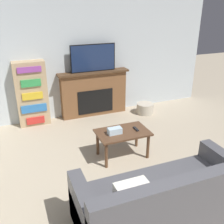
# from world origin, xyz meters

# --- Properties ---
(wall_back) EXTENTS (6.08, 0.06, 2.70)m
(wall_back) POSITION_xyz_m (0.00, 4.21, 1.35)
(wall_back) COLOR silver
(wall_back) RESTS_ON ground_plane
(fireplace) EXTENTS (1.56, 0.28, 1.00)m
(fireplace) POSITION_xyz_m (0.25, 4.07, 0.51)
(fireplace) COLOR brown
(fireplace) RESTS_ON ground_plane
(tv) EXTENTS (0.98, 0.03, 0.58)m
(tv) POSITION_xyz_m (0.25, 4.05, 1.29)
(tv) COLOR black
(tv) RESTS_ON fireplace
(couch) EXTENTS (2.01, 0.88, 0.82)m
(couch) POSITION_xyz_m (0.01, 0.76, 0.28)
(couch) COLOR #4C4C51
(couch) RESTS_ON ground_plane
(coffee_table) EXTENTS (0.85, 0.53, 0.46)m
(coffee_table) POSITION_xyz_m (0.13, 2.21, 0.39)
(coffee_table) COLOR brown
(coffee_table) RESTS_ON ground_plane
(tissue_box) EXTENTS (0.22, 0.12, 0.10)m
(tissue_box) POSITION_xyz_m (-0.01, 2.20, 0.51)
(tissue_box) COLOR silver
(tissue_box) RESTS_ON coffee_table
(remote_control) EXTENTS (0.04, 0.15, 0.02)m
(remote_control) POSITION_xyz_m (0.37, 2.20, 0.47)
(remote_control) COLOR black
(remote_control) RESTS_ON coffee_table
(bookshelf) EXTENTS (0.62, 0.29, 1.33)m
(bookshelf) POSITION_xyz_m (-1.07, 4.05, 0.66)
(bookshelf) COLOR tan
(bookshelf) RESTS_ON ground_plane
(storage_basket) EXTENTS (0.39, 0.39, 0.24)m
(storage_basket) POSITION_xyz_m (1.35, 3.68, 0.12)
(storage_basket) COLOR #BCB29E
(storage_basket) RESTS_ON ground_plane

